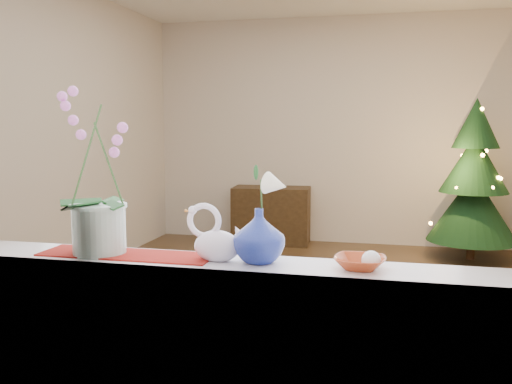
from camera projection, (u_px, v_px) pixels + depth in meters
ground at (307, 304)px, 4.56m from camera, size 5.00×5.00×0.00m
wall_back at (339, 131)px, 6.82m from camera, size 4.50×0.10×2.70m
wall_front at (207, 149)px, 1.99m from camera, size 4.50×0.10×2.70m
wall_left at (51, 134)px, 4.93m from camera, size 0.10×5.00×2.70m
windowsill at (219, 266)px, 2.17m from camera, size 2.20×0.26×0.04m
window_frame at (208, 47)px, 1.98m from camera, size 2.22×0.06×1.60m
runner at (127, 254)px, 2.25m from camera, size 0.70×0.20×0.01m
orchid_pot at (97, 171)px, 2.24m from camera, size 0.29×0.29×0.66m
swan at (217, 234)px, 2.15m from camera, size 0.25×0.14×0.21m
blue_vase at (259, 232)px, 2.12m from camera, size 0.28×0.28×0.23m
lily at (259, 177)px, 2.10m from camera, size 0.13×0.07×0.18m
paperweight at (371, 260)px, 2.02m from camera, size 0.08×0.08×0.07m
amber_dish at (360, 264)px, 2.04m from camera, size 0.17×0.17×0.04m
xmas_tree at (474, 180)px, 6.00m from camera, size 1.11×1.11×1.71m
side_table at (271, 215)px, 6.88m from camera, size 0.94×0.51×0.68m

